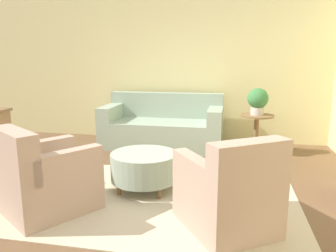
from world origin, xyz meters
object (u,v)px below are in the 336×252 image
(couch, at_px, (163,127))
(potted_plant_on_side_table, at_px, (258,100))
(side_table, at_px, (256,127))
(armchair_right, at_px, (229,194))
(ottoman_table, at_px, (144,166))
(armchair_left, at_px, (45,180))

(couch, bearing_deg, potted_plant_on_side_table, -4.86)
(side_table, distance_m, potted_plant_on_side_table, 0.45)
(couch, bearing_deg, armchair_right, -66.68)
(armchair_right, height_order, ottoman_table, armchair_right)
(couch, relative_size, armchair_right, 1.94)
(ottoman_table, relative_size, side_table, 1.23)
(couch, height_order, armchair_left, couch)
(armchair_left, height_order, ottoman_table, armchair_left)
(armchair_left, relative_size, side_table, 1.69)
(couch, xyz_separation_m, side_table, (1.64, -0.14, 0.11))
(couch, height_order, armchair_right, couch)
(couch, xyz_separation_m, potted_plant_on_side_table, (1.64, -0.14, 0.56))
(ottoman_table, bearing_deg, potted_plant_on_side_table, 53.31)
(side_table, relative_size, potted_plant_on_side_table, 1.47)
(armchair_right, relative_size, ottoman_table, 1.37)
(armchair_right, xyz_separation_m, side_table, (0.41, 2.72, 0.09))
(side_table, height_order, potted_plant_on_side_table, potted_plant_on_side_table)
(side_table, xyz_separation_m, potted_plant_on_side_table, (-0.00, 0.00, 0.45))
(couch, bearing_deg, side_table, -4.86)
(couch, relative_size, potted_plant_on_side_table, 4.81)
(potted_plant_on_side_table, bearing_deg, side_table, 0.00)
(potted_plant_on_side_table, bearing_deg, ottoman_table, -126.69)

